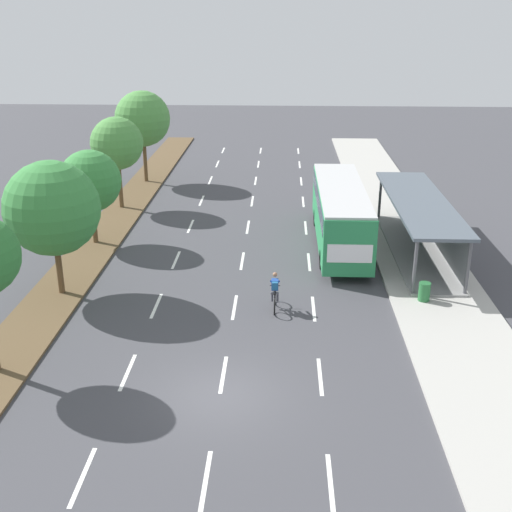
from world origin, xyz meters
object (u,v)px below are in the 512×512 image
bus (340,210)px  median_tree_fourth (117,144)px  cyclist (275,293)px  median_tree_fifth (142,119)px  median_tree_third (90,181)px  trash_bin (424,292)px  median_tree_second (52,208)px  bus_shelter (423,221)px

bus → median_tree_fourth: 15.40m
cyclist → median_tree_fifth: (-10.07, 21.58, 4.01)m
median_tree_third → cyclist: bearing=-38.1°
cyclist → trash_bin: cyclist is taller
bus → median_tree_fifth: median_tree_fifth is taller
median_tree_second → bus: bearing=28.2°
bus → median_tree_second: 15.27m
bus → median_tree_second: size_ratio=1.83×
bus_shelter → median_tree_fifth: 23.11m
median_tree_fourth → bus_shelter: bearing=-22.9°
bus_shelter → trash_bin: bearing=-99.8°
cyclist → median_tree_fourth: bearing=125.0°
median_tree_third → median_tree_fifth: (0.11, 13.62, 1.18)m
cyclist → median_tree_second: bearing=173.3°
bus → trash_bin: 8.22m
median_tree_fourth → median_tree_third: bearing=-88.7°
median_tree_fifth → trash_bin: (16.73, -20.70, -4.23)m
median_tree_fourth → trash_bin: median_tree_fourth is taller
bus → cyclist: (-3.47, -8.30, -1.28)m
median_tree_second → median_tree_fourth: bearing=91.9°
median_tree_fourth → trash_bin: bearing=-39.3°
bus → median_tree_second: median_tree_second is taller
median_tree_second → trash_bin: bearing=-1.0°
bus_shelter → median_tree_second: bearing=-161.2°
bus_shelter → median_tree_fourth: (-18.08, 7.62, 2.46)m
cyclist → median_tree_second: median_tree_second is taller
bus_shelter → median_tree_second: 18.75m
median_tree_fifth → trash_bin: median_tree_fifth is taller
median_tree_fourth → median_tree_fifth: bearing=87.8°
bus → median_tree_fourth: median_tree_fourth is taller
median_tree_third → trash_bin: 18.52m
bus_shelter → median_tree_second: size_ratio=1.98×
cyclist → trash_bin: bearing=7.5°
cyclist → median_tree_fifth: bearing=115.0°
bus → trash_bin: bearing=-66.7°
median_tree_second → median_tree_fourth: (-0.46, 13.62, 0.17)m
median_tree_third → trash_bin: size_ratio=6.12×
cyclist → median_tree_third: 13.23m
bus_shelter → median_tree_fifth: median_tree_fifth is taller
median_tree_fifth → median_tree_fourth: bearing=-92.2°
bus_shelter → bus: size_ratio=1.08×
median_tree_fifth → bus: bearing=-44.4°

